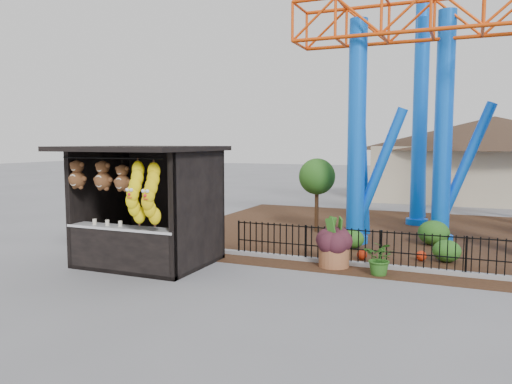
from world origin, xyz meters
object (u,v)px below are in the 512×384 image
at_px(potted_plant, 381,258).
at_px(roller_coaster, 485,41).
at_px(prize_booth, 143,208).
at_px(terracotta_planter, 334,256).

bearing_deg(potted_plant, roller_coaster, 82.97).
distance_m(prize_booth, roller_coaster, 11.97).
xyz_separation_m(terracotta_planter, potted_plant, (1.24, -0.37, 0.14)).
height_order(roller_coaster, terracotta_planter, roller_coaster).
distance_m(roller_coaster, terracotta_planter, 8.97).
relative_size(prize_booth, potted_plant, 4.11).
relative_size(roller_coaster, potted_plant, 12.93).
bearing_deg(potted_plant, terracotta_planter, 177.22).
height_order(terracotta_planter, potted_plant, potted_plant).
xyz_separation_m(roller_coaster, terracotta_planter, (-3.46, -5.53, -6.15)).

